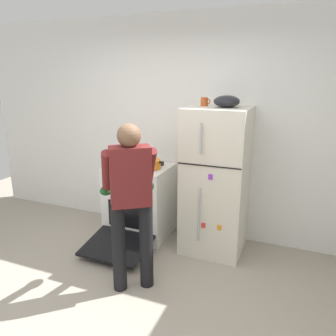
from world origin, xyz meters
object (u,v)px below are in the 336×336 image
at_px(refrigerator, 216,181).
at_px(coffee_mug, 204,102).
at_px(pepper_mill, 126,154).
at_px(mixing_bowl, 227,101).
at_px(person_cook, 131,194).
at_px(stove_range, 140,201).
at_px(red_pot, 149,164).

distance_m(refrigerator, coffee_mug, 0.90).
xyz_separation_m(pepper_mill, mixing_bowl, (1.35, -0.20, 0.73)).
xyz_separation_m(person_cook, mixing_bowl, (0.62, 1.02, 0.78)).
height_order(person_cook, pepper_mill, person_cook).
height_order(refrigerator, coffee_mug, coffee_mug).
distance_m(stove_range, mixing_bowl, 1.66).
relative_size(refrigerator, pepper_mill, 10.05).
xyz_separation_m(refrigerator, person_cook, (-0.54, -1.02, 0.12)).
bearing_deg(red_pot, person_cook, -74.25).
distance_m(stove_range, pepper_mill, 0.66).
bearing_deg(red_pot, stove_range, 168.63).
bearing_deg(stove_range, refrigerator, 1.03).
bearing_deg(coffee_mug, person_cook, -108.78).
bearing_deg(pepper_mill, stove_range, -35.98).
relative_size(refrigerator, person_cook, 1.04).
bearing_deg(pepper_mill, person_cook, -58.98).
relative_size(stove_range, mixing_bowl, 4.39).
bearing_deg(coffee_mug, mixing_bowl, -10.99).
bearing_deg(mixing_bowl, pepper_mill, 171.60).
xyz_separation_m(coffee_mug, pepper_mill, (-1.10, 0.15, -0.72)).
bearing_deg(stove_range, mixing_bowl, 0.97).
bearing_deg(mixing_bowl, refrigerator, -179.78).
height_order(person_cook, red_pot, person_cook).
relative_size(refrigerator, mixing_bowl, 6.01).
xyz_separation_m(stove_range, pepper_mill, (-0.30, 0.22, 0.55)).
bearing_deg(person_cook, red_pot, 105.75).
xyz_separation_m(stove_range, mixing_bowl, (1.05, 0.02, 1.28)).
height_order(refrigerator, mixing_bowl, mixing_bowl).
bearing_deg(person_cook, mixing_bowl, 58.66).
height_order(refrigerator, person_cook, refrigerator).
bearing_deg(person_cook, pepper_mill, 121.02).
relative_size(refrigerator, coffee_mug, 14.86).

